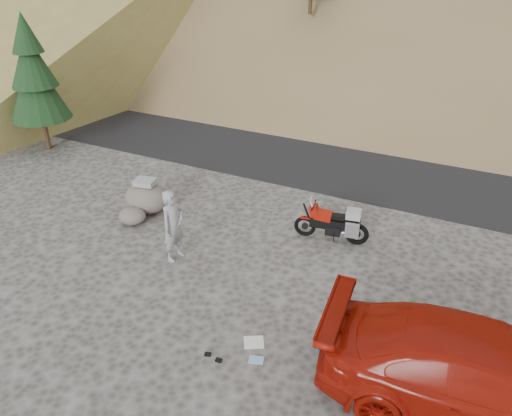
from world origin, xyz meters
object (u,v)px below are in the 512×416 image
Objects in this scene: man at (176,258)px; boulder at (147,197)px; motorcycle at (335,224)px; red_car at (474,409)px.

boulder reaches higher than man.
motorcycle is 5.82m from red_car.
red_car is 4.06× the size of boulder.
man is at bearing -151.73° from motorcycle.
red_car is at bearing -94.92° from man.
boulder reaches higher than red_car.
man is at bearing 72.43° from red_car.
motorcycle is 1.47× the size of boulder.
man is 2.79m from boulder.
boulder is (-2.16, 1.70, 0.46)m from man.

